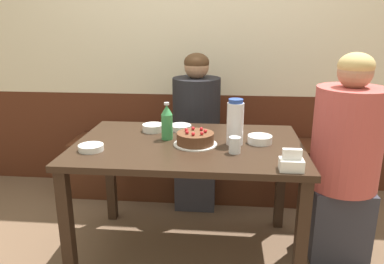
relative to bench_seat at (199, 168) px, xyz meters
The scene contains 15 objects.
ground_plane 0.86m from the bench_seat, 90.00° to the right, with size 12.00×12.00×0.00m, color brown.
back_wall 1.05m from the bench_seat, 90.00° to the left, with size 4.80×0.04×2.50m.
bench_seat is the anchor object (origin of this frame).
dining_table 0.92m from the bench_seat, 90.00° to the right, with size 1.29×0.85×0.72m.
birthday_cake 1.01m from the bench_seat, 87.08° to the right, with size 0.25×0.25×0.09m.
water_pitcher 1.07m from the bench_seat, 72.47° to the right, with size 0.09×0.09×0.26m.
soju_bottle 0.98m from the bench_seat, 99.58° to the right, with size 0.07×0.07×0.22m.
napkin_holder 1.41m from the bench_seat, 66.42° to the right, with size 0.11×0.08×0.11m.
bowl_soup_white 1.24m from the bench_seat, 116.61° to the right, with size 0.13×0.13×0.03m.
bowl_rice_small 0.84m from the bench_seat, 111.59° to the right, with size 0.13×0.13×0.04m.
bowl_side_dish 1.03m from the bench_seat, 62.93° to the right, with size 0.14×0.14×0.04m.
bowl_sauce_shallow 0.77m from the bench_seat, 97.64° to the right, with size 0.14×0.14×0.03m.
glass_water_tall 1.14m from the bench_seat, 75.00° to the right, with size 0.06×0.06×0.09m.
person_teal_shirt 1.23m from the bench_seat, 39.32° to the right, with size 0.39×0.39×1.23m.
person_pale_blue_shirt 0.37m from the bench_seat, 93.49° to the right, with size 0.35×0.35×1.17m.
Camera 1 is at (0.21, -2.02, 1.39)m, focal length 35.00 mm.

